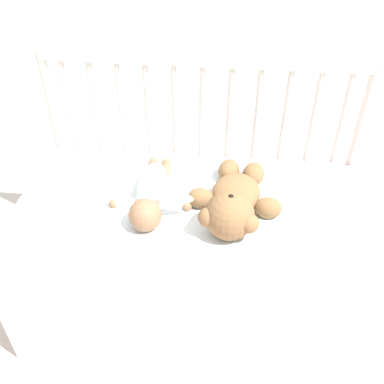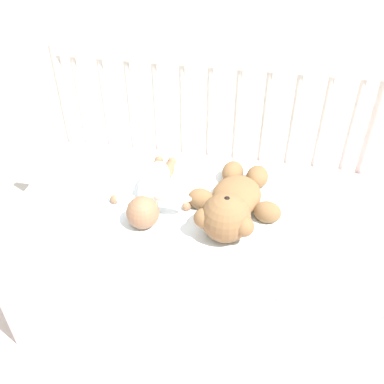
# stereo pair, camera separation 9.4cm
# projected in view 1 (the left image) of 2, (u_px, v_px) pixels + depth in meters

# --- Properties ---
(ground_plane) EXTENTS (12.00, 12.00, 0.00)m
(ground_plane) POSITION_uv_depth(u_px,v_px,m) (192.00, 302.00, 1.74)
(ground_plane) COLOR silver
(crib_mattress) EXTENTS (1.19, 0.63, 0.50)m
(crib_mattress) POSITION_uv_depth(u_px,v_px,m) (192.00, 260.00, 1.58)
(crib_mattress) COLOR #EDB7C6
(crib_mattress) RESTS_ON ground_plane
(crib_rail) EXTENTS (1.19, 0.04, 0.89)m
(crib_rail) POSITION_uv_depth(u_px,v_px,m) (202.00, 124.00, 1.61)
(crib_rail) COLOR beige
(crib_rail) RESTS_ON ground_plane
(blanket) EXTENTS (0.82, 0.52, 0.01)m
(blanket) POSITION_uv_depth(u_px,v_px,m) (193.00, 201.00, 1.45)
(blanket) COLOR white
(blanket) RESTS_ON crib_mattress
(teddy_bear) EXTENTS (0.32, 0.42, 0.16)m
(teddy_bear) POSITION_uv_depth(u_px,v_px,m) (234.00, 201.00, 1.37)
(teddy_bear) COLOR olive
(teddy_bear) RESTS_ON crib_mattress
(baby) EXTENTS (0.30, 0.41, 0.10)m
(baby) POSITION_uv_depth(u_px,v_px,m) (151.00, 193.00, 1.42)
(baby) COLOR white
(baby) RESTS_ON crib_mattress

